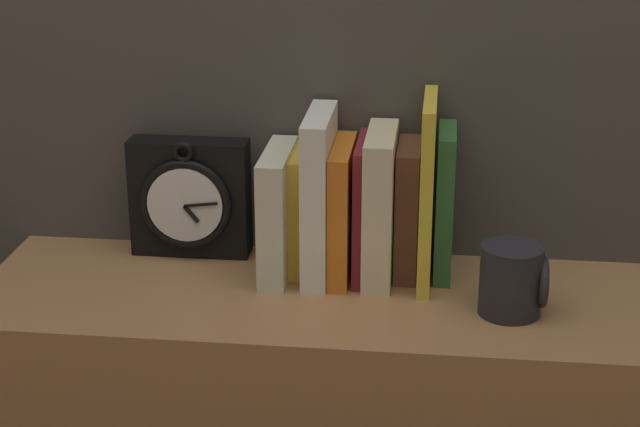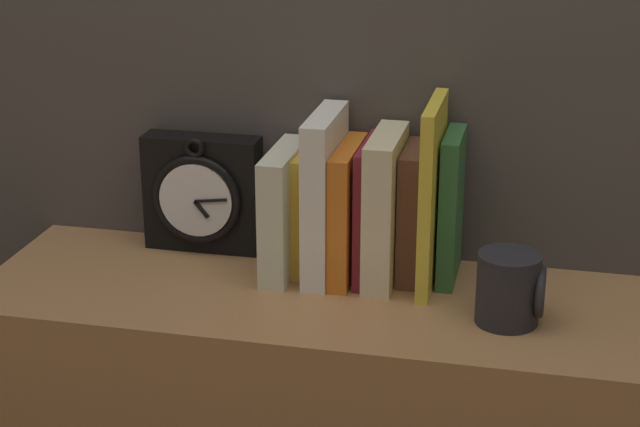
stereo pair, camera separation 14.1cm
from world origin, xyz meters
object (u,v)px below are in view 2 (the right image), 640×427
object	(u,v)px
book_slot0_cream	(284,211)
book_slot4_maroon	(366,210)
book_slot3_orange	(348,211)
book_slot2_white	(325,195)
book_slot1_yellow	(307,209)
book_slot6_brown	(414,213)
clock	(202,194)
mug	(511,289)
book_slot7_yellow	(432,195)
book_slot5_cream	(385,208)
book_slot8_green	(451,207)

from	to	relation	value
book_slot0_cream	book_slot4_maroon	world-z (taller)	book_slot4_maroon
book_slot3_orange	book_slot2_white	bearing A→B (deg)	-175.75
book_slot1_yellow	book_slot6_brown	xyz separation A→B (m)	(0.15, 0.00, 0.01)
clock	book_slot2_white	world-z (taller)	book_slot2_white
book_slot4_maroon	mug	world-z (taller)	book_slot4_maroon
clock	book_slot6_brown	world-z (taller)	book_slot6_brown
clock	book_slot3_orange	xyz separation A→B (m)	(0.23, -0.04, 0.01)
book_slot0_cream	book_slot2_white	size ratio (longest dim) A/B	0.77
book_slot2_white	book_slot7_yellow	bearing A→B (deg)	-0.46
clock	book_slot3_orange	size ratio (longest dim) A/B	0.95
book_slot3_orange	book_slot5_cream	bearing A→B (deg)	-0.19
clock	mug	world-z (taller)	clock
book_slot3_orange	mug	size ratio (longest dim) A/B	2.01
book_slot3_orange	book_slot5_cream	xyz separation A→B (m)	(0.05, -0.00, 0.01)
book_slot0_cream	mug	bearing A→B (deg)	-17.42
book_slot4_maroon	book_slot0_cream	bearing A→B (deg)	-175.50
book_slot0_cream	book_slot5_cream	world-z (taller)	book_slot5_cream
clock	book_slot1_yellow	size ratio (longest dim) A/B	1.04
book_slot6_brown	book_slot7_yellow	xyz separation A→B (m)	(0.03, -0.02, 0.04)
book_slot5_cream	book_slot2_white	bearing A→B (deg)	-178.50
book_slot1_yellow	mug	xyz separation A→B (m)	(0.29, -0.12, -0.04)
book_slot6_brown	mug	xyz separation A→B (m)	(0.14, -0.12, -0.05)
book_slot0_cream	book_slot5_cream	size ratio (longest dim) A/B	0.86
book_slot1_yellow	book_slot2_white	bearing A→B (deg)	-31.81
book_slot1_yellow	mug	distance (m)	0.32
book_slot3_orange	book_slot7_yellow	xyz separation A→B (m)	(0.12, -0.00, 0.04)
clock	book_slot5_cream	world-z (taller)	book_slot5_cream
book_slot5_cream	book_slot8_green	xyz separation A→B (m)	(0.09, 0.02, 0.00)
book_slot3_orange	mug	distance (m)	0.26
book_slot1_yellow	book_slot3_orange	size ratio (longest dim) A/B	0.92
book_slot0_cream	book_slot8_green	xyz separation A→B (m)	(0.23, 0.02, 0.02)
book_slot3_orange	book_slot5_cream	distance (m)	0.05
book_slot0_cream	book_slot8_green	world-z (taller)	book_slot8_green
book_slot2_white	book_slot7_yellow	distance (m)	0.15
book_slot5_cream	mug	bearing A→B (deg)	-30.15
book_slot1_yellow	book_slot6_brown	world-z (taller)	book_slot6_brown
clock	book_slot1_yellow	world-z (taller)	clock
clock	book_slot7_yellow	distance (m)	0.35
book_slot3_orange	mug	world-z (taller)	book_slot3_orange
mug	book_slot0_cream	bearing A→B (deg)	162.58
book_slot2_white	book_slot4_maroon	bearing A→B (deg)	7.69
book_slot0_cream	mug	distance (m)	0.34
book_slot1_yellow	mug	world-z (taller)	book_slot1_yellow
book_slot6_brown	book_slot7_yellow	world-z (taller)	book_slot7_yellow
book_slot1_yellow	mug	size ratio (longest dim) A/B	1.84
book_slot2_white	book_slot4_maroon	world-z (taller)	book_slot2_white
book_slot0_cream	book_slot1_yellow	distance (m)	0.03
book_slot2_white	book_slot3_orange	size ratio (longest dim) A/B	1.24
book_slot2_white	clock	bearing A→B (deg)	166.47
book_slot0_cream	book_slot1_yellow	xyz separation A→B (m)	(0.03, 0.02, -0.00)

